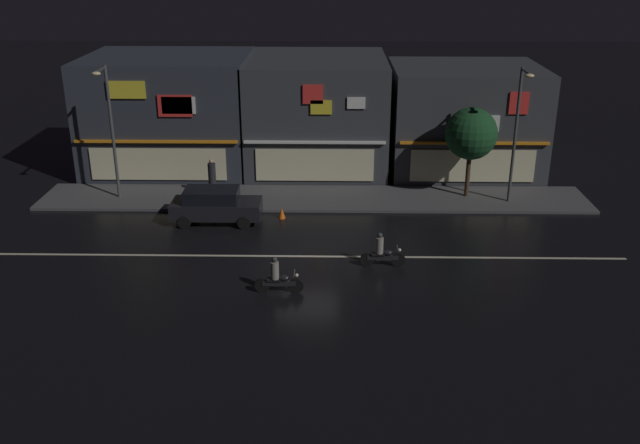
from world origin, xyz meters
TOP-DOWN VIEW (x-y plane):
  - ground_plane at (0.00, 0.00)m, footprint 140.00×140.00m
  - lane_divider_stripe at (0.00, 0.00)m, footprint 27.28×0.16m
  - sidewalk_far at (0.00, 7.19)m, footprint 28.72×3.87m
  - storefront_left_block at (0.00, 13.47)m, footprint 8.08×8.84m
  - storefront_center_block at (8.62, 12.66)m, footprint 8.47×7.23m
  - storefront_right_block at (-8.62, 12.97)m, footprint 9.36×7.86m
  - streetlamp_west at (-10.28, 6.83)m, footprint 0.44×1.64m
  - streetlamp_mid at (10.13, 6.55)m, footprint 0.44×1.64m
  - pedestrian_on_sidewalk at (-5.36, 7.35)m, footprint 0.40×0.40m
  - street_tree at (8.08, 7.54)m, footprint 2.69×2.69m
  - parked_car_near_kerb at (-4.68, 3.96)m, footprint 4.30×1.98m
  - motorcycle_lead at (-1.12, -3.35)m, footprint 1.90×0.60m
  - motorcycle_following at (3.05, -0.91)m, footprint 1.90×0.60m
  - traffic_cone at (-1.51, 4.48)m, footprint 0.36×0.36m

SIDE VIEW (x-z plane):
  - ground_plane at x=0.00m, z-range 0.00..0.00m
  - lane_divider_stripe at x=0.00m, z-range 0.00..0.01m
  - sidewalk_far at x=0.00m, z-range 0.00..0.14m
  - traffic_cone at x=-1.51m, z-range 0.00..0.55m
  - motorcycle_lead at x=-1.12m, z-range -0.13..1.39m
  - motorcycle_following at x=3.05m, z-range -0.13..1.39m
  - parked_car_near_kerb at x=-4.68m, z-range 0.03..1.70m
  - pedestrian_on_sidewalk at x=-5.36m, z-range 0.07..2.06m
  - storefront_center_block at x=8.62m, z-range 0.00..6.10m
  - storefront_left_block at x=0.00m, z-range 0.00..6.44m
  - storefront_right_block at x=-8.62m, z-range 0.00..6.60m
  - street_tree at x=8.08m, z-range 1.14..5.87m
  - streetlamp_west at x=-10.28m, z-range 0.77..7.66m
  - streetlamp_mid at x=10.13m, z-range 0.78..7.68m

